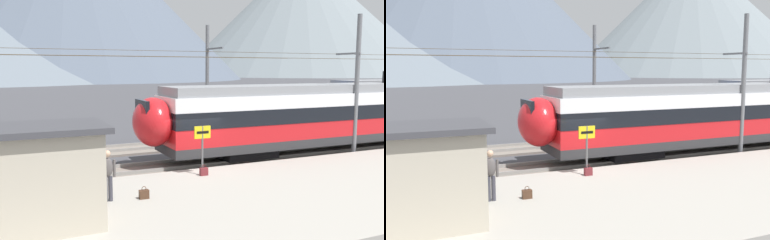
# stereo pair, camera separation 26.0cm
# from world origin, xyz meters

# --- Properties ---
(ground_plane) EXTENTS (400.00, 400.00, 0.00)m
(ground_plane) POSITION_xyz_m (0.00, 0.00, 0.00)
(ground_plane) COLOR #424247
(platform_slab) EXTENTS (120.00, 8.47, 0.39)m
(platform_slab) POSITION_xyz_m (0.00, -5.23, 0.20)
(platform_slab) COLOR #A39E93
(platform_slab) RESTS_ON ground
(track_near) EXTENTS (120.00, 3.00, 0.28)m
(track_near) POSITION_xyz_m (0.00, 0.91, 0.07)
(track_near) COLOR slate
(track_near) RESTS_ON ground
(track_far) EXTENTS (120.00, 3.00, 0.28)m
(track_far) POSITION_xyz_m (0.00, 6.01, 0.07)
(track_far) COLOR slate
(track_far) RESTS_ON ground
(train_near_platform) EXTENTS (23.79, 2.90, 4.27)m
(train_near_platform) POSITION_xyz_m (9.65, 0.91, 2.22)
(train_near_platform) COLOR #2D2D30
(train_near_platform) RESTS_ON track_near
(catenary_mast_mid) EXTENTS (38.05, 1.71, 7.50)m
(catenary_mast_mid) POSITION_xyz_m (9.33, -0.41, 3.88)
(catenary_mast_mid) COLOR slate
(catenary_mast_mid) RESTS_ON ground
(catenary_mast_far_side) EXTENTS (38.05, 2.31, 7.54)m
(catenary_mast_far_side) POSITION_xyz_m (4.73, 7.87, 3.97)
(catenary_mast_far_side) COLOR slate
(catenary_mast_far_side) RESTS_ON ground
(platform_sign) EXTENTS (0.70, 0.08, 2.01)m
(platform_sign) POSITION_xyz_m (-0.40, -2.11, 1.88)
(platform_sign) COLOR #59595B
(platform_sign) RESTS_ON platform_slab
(passenger_walking) EXTENTS (0.53, 0.22, 1.69)m
(passenger_walking) POSITION_xyz_m (-4.62, -3.86, 1.34)
(passenger_walking) COLOR #383842
(passenger_walking) RESTS_ON platform_slab
(handbag_beside_passenger) EXTENTS (0.32, 0.18, 0.42)m
(handbag_beside_passenger) POSITION_xyz_m (-3.47, -4.08, 0.55)
(handbag_beside_passenger) COLOR #472D1E
(handbag_beside_passenger) RESTS_ON platform_slab
(handbag_near_sign) EXTENTS (0.32, 0.18, 0.44)m
(handbag_near_sign) POSITION_xyz_m (-0.36, -2.16, 0.56)
(handbag_near_sign) COLOR maroon
(handbag_near_sign) RESTS_ON platform_slab
(potted_plant_platform_edge) EXTENTS (0.57, 0.57, 0.75)m
(potted_plant_platform_edge) POSITION_xyz_m (-5.68, -1.58, 0.80)
(potted_plant_platform_edge) COLOR brown
(potted_plant_platform_edge) RESTS_ON platform_slab
(platform_shelter) EXTENTS (4.96, 2.55, 2.80)m
(platform_shelter) POSITION_xyz_m (-7.47, -5.34, 1.82)
(platform_shelter) COLOR #B7AD99
(platform_shelter) RESTS_ON platform_slab
(mountain_right_ridge) EXTENTS (170.55, 170.55, 82.87)m
(mountain_right_ridge) POSITION_xyz_m (177.17, 217.12, 41.44)
(mountain_right_ridge) COLOR slate
(mountain_right_ridge) RESTS_ON ground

